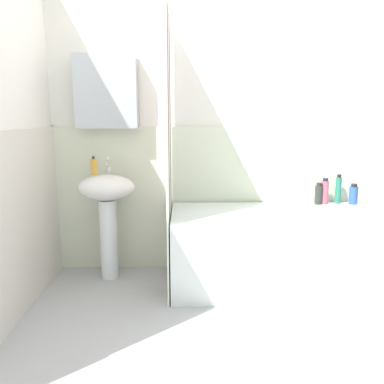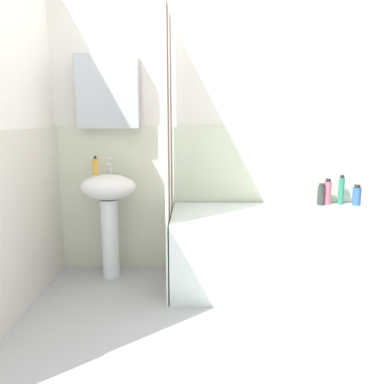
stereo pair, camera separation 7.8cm
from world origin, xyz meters
TOP-DOWN VIEW (x-y plane):
  - ground_plane at (0.00, 0.00)m, footprint 4.80×5.60m
  - wall_back_tiled at (-0.07, 1.26)m, footprint 3.60×0.18m
  - sink at (-1.08, 1.03)m, footprint 0.44×0.34m
  - faucet at (-1.08, 1.11)m, footprint 0.03×0.12m
  - soap_dispenser at (-1.17, 1.03)m, footprint 0.05×0.05m
  - bathtub at (0.21, 0.87)m, footprint 1.58×0.70m
  - shower_curtain at (-0.59, 0.87)m, footprint 0.01×0.70m
  - shampoo_bottle at (0.90, 1.14)m, footprint 0.07×0.07m
  - body_wash_bottle at (0.78, 1.16)m, footprint 0.05×0.05m
  - lotion_bottle at (0.67, 1.15)m, footprint 0.06×0.06m
  - conditioner_bottle at (0.61, 1.14)m, footprint 0.06×0.06m
  - towel_folded at (0.35, 0.66)m, footprint 0.29×0.26m

SIDE VIEW (x-z plane):
  - ground_plane at x=0.00m, z-range -0.04..0.00m
  - bathtub at x=0.21m, z-range 0.00..0.57m
  - towel_folded at x=0.35m, z-range 0.57..0.64m
  - sink at x=-1.08m, z-range 0.20..1.03m
  - shampoo_bottle at x=0.90m, z-range 0.57..0.74m
  - conditioner_bottle at x=0.61m, z-range 0.57..0.75m
  - lotion_bottle at x=0.67m, z-range 0.57..0.78m
  - body_wash_bottle at x=0.78m, z-range 0.57..0.81m
  - faucet at x=-1.08m, z-range 0.84..0.96m
  - soap_dispenser at x=-1.17m, z-range 0.83..0.98m
  - shower_curtain at x=-0.59m, z-range 0.00..2.00m
  - wall_back_tiled at x=-0.07m, z-range -0.06..2.34m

